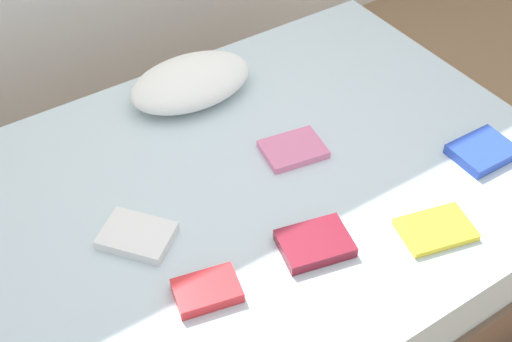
# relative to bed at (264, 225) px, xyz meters

# --- Properties ---
(ground_plane) EXTENTS (8.00, 8.00, 0.00)m
(ground_plane) POSITION_rel_bed_xyz_m (0.00, 0.00, -0.25)
(ground_plane) COLOR #93704C
(bed) EXTENTS (2.00, 1.50, 0.50)m
(bed) POSITION_rel_bed_xyz_m (0.00, 0.00, 0.00)
(bed) COLOR brown
(bed) RESTS_ON ground
(pillow) EXTENTS (0.48, 0.31, 0.13)m
(pillow) POSITION_rel_bed_xyz_m (0.01, 0.51, 0.32)
(pillow) COLOR white
(pillow) RESTS_ON bed
(textbook_blue) EXTENTS (0.21, 0.17, 0.04)m
(textbook_blue) POSITION_rel_bed_xyz_m (0.68, -0.33, 0.27)
(textbook_blue) COLOR #2847B7
(textbook_blue) RESTS_ON bed
(textbook_white) EXTENTS (0.25, 0.26, 0.03)m
(textbook_white) POSITION_rel_bed_xyz_m (-0.48, -0.02, 0.27)
(textbook_white) COLOR white
(textbook_white) RESTS_ON bed
(textbook_red) EXTENTS (0.21, 0.16, 0.04)m
(textbook_red) POSITION_rel_bed_xyz_m (-0.40, -0.31, 0.27)
(textbook_red) COLOR red
(textbook_red) RESTS_ON bed
(textbook_yellow) EXTENTS (0.25, 0.20, 0.02)m
(textbook_yellow) POSITION_rel_bed_xyz_m (0.30, -0.49, 0.26)
(textbook_yellow) COLOR yellow
(textbook_yellow) RESTS_ON bed
(textbook_maroon) EXTENTS (0.24, 0.20, 0.04)m
(textbook_maroon) POSITION_rel_bed_xyz_m (-0.05, -0.34, 0.27)
(textbook_maroon) COLOR maroon
(textbook_maroon) RESTS_ON bed
(textbook_pink) EXTENTS (0.23, 0.19, 0.03)m
(textbook_pink) POSITION_rel_bed_xyz_m (0.15, 0.04, 0.27)
(textbook_pink) COLOR pink
(textbook_pink) RESTS_ON bed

